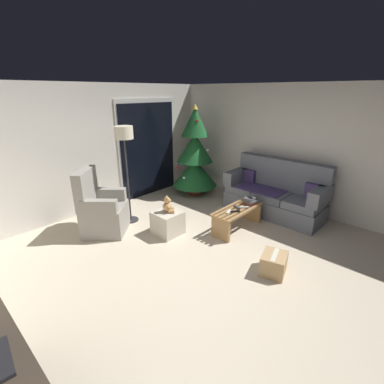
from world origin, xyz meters
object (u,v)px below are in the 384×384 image
at_px(teddy_bear_honey, 168,205).
at_px(cardboard_box_taped_mid_floor, 274,264).
at_px(book_stack, 250,200).
at_px(christmas_tree, 195,156).
at_px(floor_lamp, 125,142).
at_px(cell_phone, 250,197).
at_px(remote_black, 235,211).
at_px(remote_silver, 244,207).
at_px(armchair, 102,211).
at_px(remote_white, 229,212).
at_px(couch, 275,194).
at_px(remote_graphite, 237,207).
at_px(ottoman, 168,223).
at_px(coffee_table, 238,215).

height_order(teddy_bear_honey, cardboard_box_taped_mid_floor, teddy_bear_honey).
relative_size(book_stack, christmas_tree, 0.14).
bearing_deg(floor_lamp, cell_phone, -50.45).
xyz_separation_m(remote_black, cell_phone, (0.50, 0.03, 0.11)).
bearing_deg(remote_silver, armchair, -93.32).
xyz_separation_m(remote_white, book_stack, (0.60, -0.05, 0.04)).
relative_size(remote_silver, christmas_tree, 0.07).
relative_size(remote_black, book_stack, 0.53).
height_order(couch, remote_graphite, couch).
distance_m(remote_silver, christmas_tree, 2.07).
bearing_deg(book_stack, remote_black, -177.05).
distance_m(remote_white, remote_silver, 0.35).
distance_m(couch, ottoman, 2.26).
height_order(book_stack, cell_phone, cell_phone).
distance_m(christmas_tree, floor_lamp, 2.01).
bearing_deg(floor_lamp, couch, -39.87).
xyz_separation_m(remote_white, teddy_bear_honey, (-0.68, 0.77, 0.10)).
bearing_deg(floor_lamp, book_stack, -50.23).
distance_m(armchair, teddy_bear_honey, 1.17).
bearing_deg(coffee_table, cardboard_box_taped_mid_floor, -123.40).
bearing_deg(floor_lamp, armchair, -178.78).
bearing_deg(coffee_table, book_stack, -6.49).
distance_m(couch, armchair, 3.32).
bearing_deg(remote_silver, teddy_bear_honey, -88.53).
height_order(remote_white, book_stack, book_stack).
bearing_deg(remote_silver, coffee_table, -97.88).
relative_size(remote_black, remote_silver, 1.00).
relative_size(coffee_table, ottoman, 2.50).
relative_size(remote_silver, ottoman, 0.35).
distance_m(remote_black, cell_phone, 0.51).
xyz_separation_m(remote_graphite, cardboard_box_taped_mid_floor, (-0.70, -1.10, -0.29)).
bearing_deg(remote_silver, couch, 128.15).
height_order(ottoman, teddy_bear_honey, teddy_bear_honey).
relative_size(remote_black, armchair, 0.14).
bearing_deg(remote_graphite, coffee_table, -34.42).
xyz_separation_m(remote_white, christmas_tree, (1.08, 1.78, 0.50)).
distance_m(couch, book_stack, 0.77).
xyz_separation_m(remote_silver, cardboard_box_taped_mid_floor, (-0.78, -1.00, -0.29)).
bearing_deg(remote_graphite, couch, 16.82).
distance_m(coffee_table, armchair, 2.38).
height_order(armchair, teddy_bear_honey, armchair).
height_order(remote_graphite, cell_phone, cell_phone).
bearing_deg(cell_phone, christmas_tree, 108.87).
height_order(floor_lamp, cardboard_box_taped_mid_floor, floor_lamp).
relative_size(remote_silver, teddy_bear_honey, 0.55).
relative_size(remote_black, remote_graphite, 1.00).
height_order(coffee_table, remote_silver, remote_silver).
bearing_deg(remote_black, ottoman, 79.27).
height_order(remote_white, armchair, armchair).
distance_m(armchair, cardboard_box_taped_mid_floor, 2.94).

